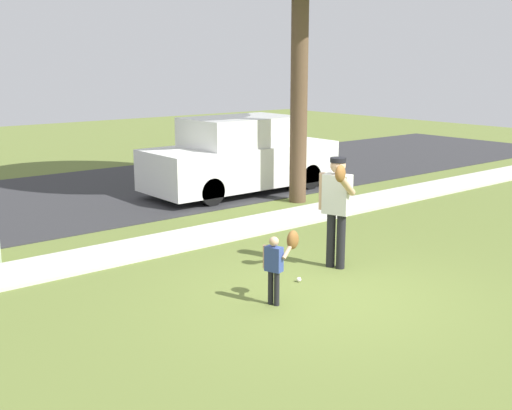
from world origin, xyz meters
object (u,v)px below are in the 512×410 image
(person_child, at_px, (279,257))
(baseball, at_px, (299,280))
(person_adult, at_px, (337,201))
(parked_van_white, at_px, (241,157))

(person_child, relative_size, baseball, 13.62)
(person_child, xyz_separation_m, baseball, (0.80, 0.47, -0.62))
(person_adult, distance_m, parked_van_white, 6.35)
(person_adult, xyz_separation_m, parked_van_white, (2.60, 5.79, -0.21))
(person_child, distance_m, parked_van_white, 7.69)
(baseball, relative_size, parked_van_white, 0.01)
(baseball, bearing_deg, person_adult, 7.38)
(person_child, height_order, baseball, person_child)
(person_child, height_order, parked_van_white, parked_van_white)
(person_adult, bearing_deg, baseball, -10.77)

